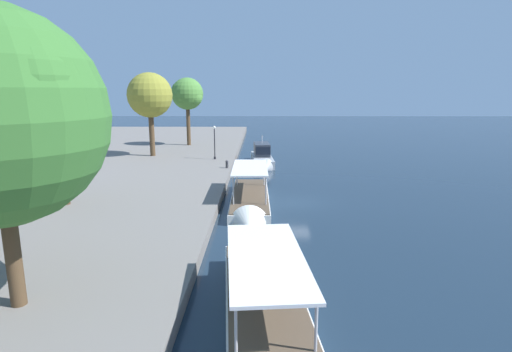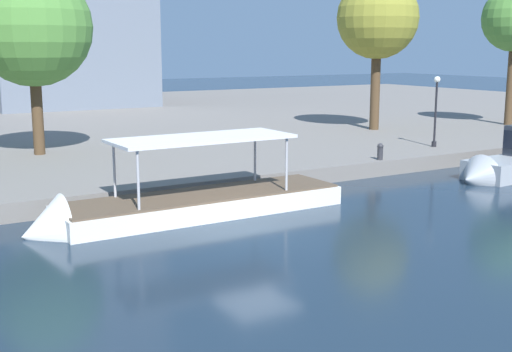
{
  "view_description": "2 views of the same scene",
  "coord_description": "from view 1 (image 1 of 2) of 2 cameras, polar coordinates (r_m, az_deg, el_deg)",
  "views": [
    {
      "loc": [
        -31.72,
        2.75,
        8.84
      ],
      "look_at": [
        0.24,
        3.07,
        2.12
      ],
      "focal_mm": 28.88,
      "sensor_mm": 36.0,
      "label": 1
    },
    {
      "loc": [
        -11.25,
        -18.73,
        6.2
      ],
      "look_at": [
        2.54,
        4.32,
        1.06
      ],
      "focal_mm": 46.93,
      "sensor_mm": 36.0,
      "label": 2
    }
  ],
  "objects": [
    {
      "name": "ground_plane",
      "position": [
        33.05,
        5.34,
        -3.7
      ],
      "size": [
        220.0,
        220.0,
        0.0
      ],
      "primitive_type": "plane",
      "color": "#192838"
    },
    {
      "name": "tour_boat_0",
      "position": [
        15.79,
        1.73,
        -20.67
      ],
      "size": [
        13.01,
        4.0,
        3.96
      ],
      "rotation": [
        0.0,
        0.0,
        3.23
      ],
      "color": "white",
      "rests_on": "ground_plane"
    },
    {
      "name": "tour_boat_1",
      "position": [
        31.58,
        -0.85,
        -3.94
      ],
      "size": [
        12.26,
        3.04,
        4.18
      ],
      "rotation": [
        0.0,
        0.0,
        3.15
      ],
      "color": "silver",
      "rests_on": "ground_plane"
    },
    {
      "name": "motor_yacht_2",
      "position": [
        49.56,
        0.9,
        2.37
      ],
      "size": [
        9.6,
        2.9,
        4.24
      ],
      "rotation": [
        0.0,
        0.0,
        3.22
      ],
      "color": "#9EA3A8",
      "rests_on": "ground_plane"
    },
    {
      "name": "mooring_bollard_0",
      "position": [
        43.42,
        -4.05,
        1.69
      ],
      "size": [
        0.31,
        0.31,
        0.83
      ],
      "color": "#2D2D33",
      "rests_on": "dock_promenade"
    },
    {
      "name": "lamp_post",
      "position": [
        48.88,
        -5.76,
        4.9
      ],
      "size": [
        0.35,
        0.35,
        3.93
      ],
      "color": "black",
      "rests_on": "dock_promenade"
    },
    {
      "name": "tree_2",
      "position": [
        61.81,
        -9.52,
        11.12
      ],
      "size": [
        4.63,
        4.63,
        9.84
      ],
      "color": "#4C3823",
      "rests_on": "dock_promenade"
    },
    {
      "name": "tree_3",
      "position": [
        52.59,
        -14.56,
        10.61
      ],
      "size": [
        5.44,
        5.44,
        10.17
      ],
      "color": "#4C3823",
      "rests_on": "dock_promenade"
    },
    {
      "name": "tree_4",
      "position": [
        31.73,
        -26.04,
        7.81
      ],
      "size": [
        6.03,
        6.03,
        9.54
      ],
      "color": "#4C3823",
      "rests_on": "dock_promenade"
    }
  ]
}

